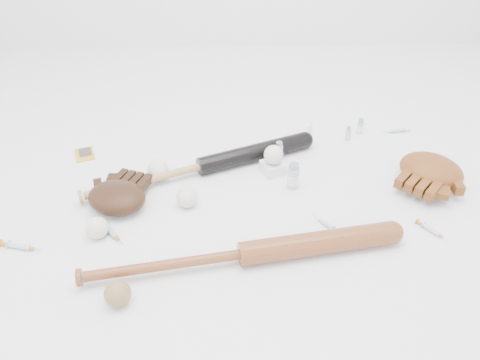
{
  "coord_description": "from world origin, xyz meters",
  "views": [
    {
      "loc": [
        -0.04,
        -1.29,
        1.04
      ],
      "look_at": [
        -0.01,
        0.04,
        0.06
      ],
      "focal_mm": 35.0,
      "sensor_mm": 36.0,
      "label": 1
    }
  ],
  "objects_px": {
    "bat_wood": "(243,254)",
    "bat_dark": "(202,166)",
    "glove_dark": "(117,197)",
    "pedestal": "(273,168)"
  },
  "relations": [
    {
      "from": "bat_dark",
      "to": "pedestal",
      "type": "height_order",
      "value": "bat_dark"
    },
    {
      "from": "glove_dark",
      "to": "pedestal",
      "type": "relative_size",
      "value": 3.07
    },
    {
      "from": "bat_dark",
      "to": "glove_dark",
      "type": "xyz_separation_m",
      "value": [
        -0.28,
        -0.19,
        0.01
      ]
    },
    {
      "from": "bat_dark",
      "to": "bat_wood",
      "type": "distance_m",
      "value": 0.49
    },
    {
      "from": "pedestal",
      "to": "bat_wood",
      "type": "bearing_deg",
      "value": -105.38
    },
    {
      "from": "bat_wood",
      "to": "pedestal",
      "type": "bearing_deg",
      "value": 64.82
    },
    {
      "from": "bat_wood",
      "to": "glove_dark",
      "type": "relative_size",
      "value": 4.18
    },
    {
      "from": "bat_dark",
      "to": "glove_dark",
      "type": "distance_m",
      "value": 0.34
    },
    {
      "from": "bat_wood",
      "to": "bat_dark",
      "type": "bearing_deg",
      "value": 97.21
    },
    {
      "from": "bat_wood",
      "to": "pedestal",
      "type": "height_order",
      "value": "bat_wood"
    }
  ]
}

